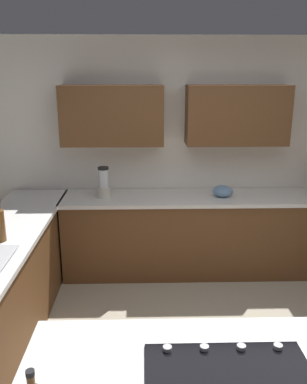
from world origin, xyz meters
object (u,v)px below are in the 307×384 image
at_px(cooktop, 233,384).
at_px(mixing_bowl, 223,191).
at_px(dish_soap_bottle, 0,225).
at_px(blender, 104,184).

relative_size(cooktop, mixing_bowl, 3.42).
bearing_deg(dish_soap_bottle, mixing_bowl, -149.68).
bearing_deg(cooktop, mixing_bowl, -99.90).
relative_size(blender, mixing_bowl, 1.52).
distance_m(cooktop, mixing_bowl, 2.85).
bearing_deg(cooktop, dish_soap_bottle, -46.63).
height_order(cooktop, mixing_bowl, mixing_bowl).
relative_size(cooktop, dish_soap_bottle, 2.25).
height_order(cooktop, dish_soap_bottle, dish_soap_bottle).
distance_m(cooktop, blender, 2.92).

